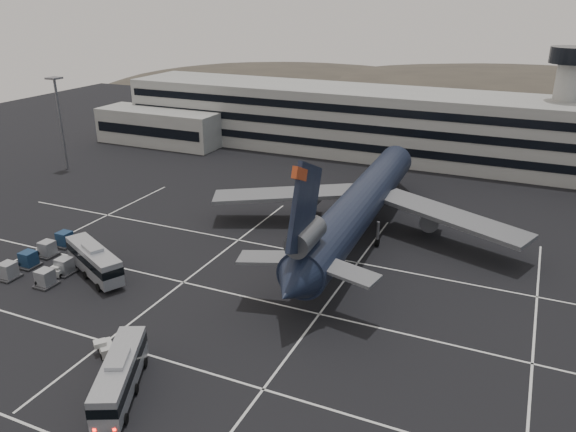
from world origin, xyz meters
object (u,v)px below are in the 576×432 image
Objects in this scene: trijet_main at (359,205)px; uld_cluster at (49,259)px; tug_a at (60,270)px; bus_far at (94,260)px; bus_near at (120,374)px.

trijet_main reaches higher than uld_cluster.
tug_a is at bearing -22.97° from uld_cluster.
tug_a is 3.29m from uld_cluster.
tug_a is (-4.31, -1.68, -1.64)m from bus_far.
uld_cluster is at bearing -145.64° from trijet_main.
uld_cluster is (-7.32, -0.40, -1.23)m from bus_far.
bus_near reaches higher than tug_a.
bus_far is (-17.84, 16.62, 0.15)m from bus_near.
bus_near is 24.38m from bus_far.
trijet_main is at bearing 52.22° from bus_near.
bus_near is 0.94× the size of bus_far.
bus_far is at bearing -139.28° from trijet_main.
bus_near is 0.85× the size of uld_cluster.
trijet_main reaches higher than bus_near.
bus_far reaches higher than bus_near.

